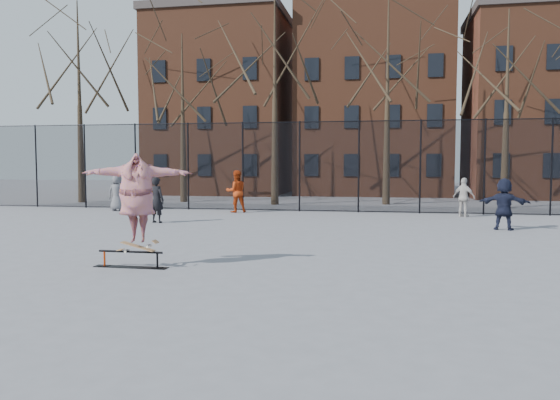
% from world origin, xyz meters
% --- Properties ---
extents(ground, '(100.00, 100.00, 0.00)m').
position_xyz_m(ground, '(0.00, 0.00, 0.00)').
color(ground, slate).
extents(skate_rail, '(1.60, 0.24, 0.35)m').
position_xyz_m(skate_rail, '(-2.89, -0.46, 0.14)').
color(skate_rail, black).
rests_on(skate_rail, ground).
extents(skateboard, '(0.78, 0.19, 0.09)m').
position_xyz_m(skateboard, '(-2.72, -0.46, 0.40)').
color(skateboard, '#A16740').
rests_on(skateboard, skate_rail).
extents(skater, '(2.35, 1.16, 1.84)m').
position_xyz_m(skater, '(-2.72, -0.46, 1.37)').
color(skater, '#53388E').
rests_on(skater, skateboard).
extents(bystander_grey, '(0.88, 0.65, 1.64)m').
position_xyz_m(bystander_grey, '(-9.51, 11.73, 0.82)').
color(bystander_grey, '#5A595E').
rests_on(bystander_grey, ground).
extents(bystander_black, '(0.70, 0.56, 1.66)m').
position_xyz_m(bystander_black, '(-5.78, 7.53, 0.83)').
color(bystander_black, black).
rests_on(bystander_black, ground).
extents(bystander_red, '(1.11, 1.03, 1.83)m').
position_xyz_m(bystander_red, '(-4.04, 12.00, 0.92)').
color(bystander_red, '#AA320F').
rests_on(bystander_red, ground).
extents(bystander_white, '(0.97, 0.86, 1.57)m').
position_xyz_m(bystander_white, '(5.44, 11.82, 0.79)').
color(bystander_white, beige).
rests_on(bystander_white, ground).
extents(bystander_navy, '(1.64, 0.92, 1.68)m').
position_xyz_m(bystander_navy, '(6.12, 7.70, 0.84)').
color(bystander_navy, black).
rests_on(bystander_navy, ground).
extents(fence, '(34.03, 0.07, 4.00)m').
position_xyz_m(fence, '(-0.01, 13.00, 2.05)').
color(fence, black).
rests_on(fence, ground).
extents(tree_row, '(33.66, 7.46, 10.67)m').
position_xyz_m(tree_row, '(-0.25, 17.15, 7.36)').
color(tree_row, black).
rests_on(tree_row, ground).
extents(rowhouses, '(29.00, 7.00, 13.00)m').
position_xyz_m(rowhouses, '(0.72, 26.00, 6.06)').
color(rowhouses, brown).
rests_on(rowhouses, ground).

